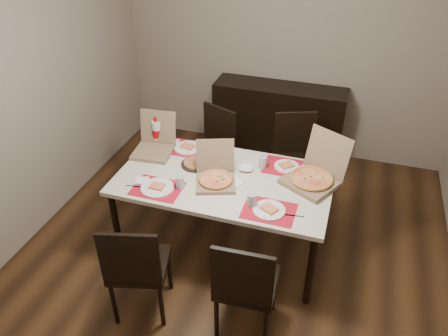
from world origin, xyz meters
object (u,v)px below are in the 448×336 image
(chair_near_right, at_px, (245,284))
(soda_bottle, at_px, (157,132))
(chair_near_left, at_px, (136,266))
(dining_table, at_px, (224,184))
(chair_far_left, at_px, (213,147))
(sideboard, at_px, (278,122))
(pizza_box_center, at_px, (216,176))
(dip_bowl, at_px, (246,169))
(chair_far_right, at_px, (295,154))

(chair_near_right, height_order, soda_bottle, soda_bottle)
(chair_near_left, bearing_deg, chair_near_right, 5.73)
(dining_table, height_order, chair_far_left, chair_far_left)
(sideboard, relative_size, chair_far_left, 1.61)
(dining_table, height_order, pizza_box_center, pizza_box_center)
(pizza_box_center, relative_size, dip_bowl, 3.50)
(dining_table, distance_m, chair_far_left, 0.92)
(chair_far_left, distance_m, chair_far_right, 0.86)
(dining_table, bearing_deg, chair_near_right, -63.37)
(sideboard, relative_size, dining_table, 0.83)
(dip_bowl, bearing_deg, chair_far_left, 129.87)
(chair_near_left, relative_size, chair_far_left, 1.00)
(chair_near_right, bearing_deg, pizza_box_center, 121.45)
(dining_table, height_order, chair_far_right, chair_far_right)
(chair_far_right, distance_m, pizza_box_center, 1.17)
(dining_table, xyz_separation_m, chair_far_right, (0.46, 0.94, -0.17))
(dining_table, xyz_separation_m, pizza_box_center, (-0.05, -0.07, 0.12))
(dining_table, distance_m, soda_bottle, 0.87)
(pizza_box_center, distance_m, soda_bottle, 0.85)
(dip_bowl, bearing_deg, sideboard, 90.86)
(soda_bottle, bearing_deg, chair_far_left, 49.54)
(soda_bottle, bearing_deg, chair_far_right, 25.28)
(chair_far_right, bearing_deg, chair_far_left, -171.50)
(pizza_box_center, bearing_deg, chair_far_right, 63.25)
(pizza_box_center, bearing_deg, dining_table, 55.46)
(sideboard, bearing_deg, dining_table, -94.22)
(sideboard, bearing_deg, chair_far_right, -66.08)
(chair_near_right, height_order, chair_far_right, same)
(chair_far_right, relative_size, pizza_box_center, 2.12)
(dining_table, relative_size, chair_far_right, 1.94)
(sideboard, bearing_deg, pizza_box_center, -95.66)
(chair_far_left, relative_size, dip_bowl, 7.42)
(chair_near_right, distance_m, dip_bowl, 1.10)
(chair_near_right, bearing_deg, soda_bottle, 134.92)
(pizza_box_center, bearing_deg, chair_near_right, -58.55)
(dining_table, bearing_deg, soda_bottle, 155.55)
(dip_bowl, bearing_deg, pizza_box_center, -129.05)
(dining_table, relative_size, soda_bottle, 6.45)
(chair_far_left, bearing_deg, pizza_box_center, -69.11)
(chair_far_left, height_order, soda_bottle, soda_bottle)
(chair_near_left, xyz_separation_m, chair_far_right, (0.83, 1.88, 0.00))
(chair_near_right, distance_m, chair_far_right, 1.80)
(pizza_box_center, bearing_deg, chair_near_left, -110.24)
(chair_far_right, bearing_deg, sideboard, 113.92)
(pizza_box_center, distance_m, dip_bowl, 0.32)
(dining_table, distance_m, chair_near_left, 1.02)
(dip_bowl, bearing_deg, chair_far_right, 67.88)
(chair_near_left, bearing_deg, dip_bowl, 65.02)
(chair_far_left, relative_size, pizza_box_center, 2.12)
(dining_table, distance_m, pizza_box_center, 0.15)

